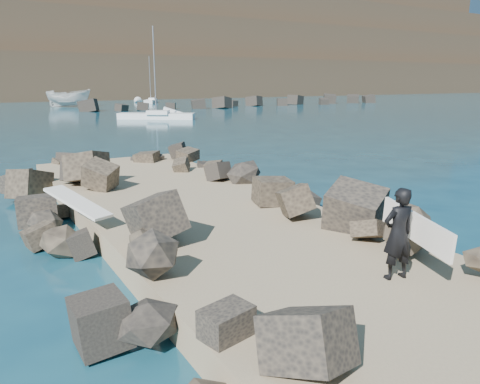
{
  "coord_description": "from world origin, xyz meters",
  "views": [
    {
      "loc": [
        -5.47,
        -10.28,
        4.07
      ],
      "look_at": [
        0.0,
        -1.0,
        1.5
      ],
      "focal_mm": 35.0,
      "sensor_mm": 36.0,
      "label": 1
    }
  ],
  "objects_px": {
    "surfer_with_board": "(401,233)",
    "sailboat_d": "(151,101)",
    "boat_imported": "(69,98)",
    "surfboard_resting": "(78,207)"
  },
  "relations": [
    {
      "from": "surfer_with_board",
      "to": "sailboat_d",
      "type": "xyz_separation_m",
      "value": [
        24.47,
        80.11,
        -1.1
      ]
    },
    {
      "from": "sailboat_d",
      "to": "boat_imported",
      "type": "bearing_deg",
      "value": -159.73
    },
    {
      "from": "boat_imported",
      "to": "surfer_with_board",
      "type": "xyz_separation_m",
      "value": [
        -8.58,
        -74.25,
        0.07
      ]
    },
    {
      "from": "boat_imported",
      "to": "surfer_with_board",
      "type": "distance_m",
      "value": 74.74
    },
    {
      "from": "surfboard_resting",
      "to": "surfer_with_board",
      "type": "bearing_deg",
      "value": -78.39
    },
    {
      "from": "surfboard_resting",
      "to": "boat_imported",
      "type": "distance_m",
      "value": 69.16
    },
    {
      "from": "surfboard_resting",
      "to": "sailboat_d",
      "type": "bearing_deg",
      "value": 46.25
    },
    {
      "from": "surfboard_resting",
      "to": "surfer_with_board",
      "type": "relative_size",
      "value": 1.05
    },
    {
      "from": "boat_imported",
      "to": "sailboat_d",
      "type": "bearing_deg",
      "value": -40.25
    },
    {
      "from": "surfer_with_board",
      "to": "sailboat_d",
      "type": "height_order",
      "value": "sailboat_d"
    }
  ]
}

